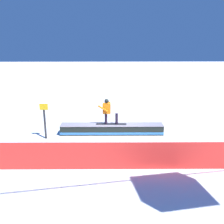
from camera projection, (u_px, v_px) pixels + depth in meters
ground_plane at (112, 134)px, 12.30m from camera, size 120.00×120.00×0.00m
grind_box at (112, 129)px, 12.24m from camera, size 5.27×0.73×0.53m
snowboarder at (108, 111)px, 11.98m from camera, size 1.56×0.42×1.32m
safety_fence at (114, 156)px, 8.65m from camera, size 11.53×0.23×1.05m
trail_marker at (45, 120)px, 11.45m from camera, size 0.40×0.10×1.76m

